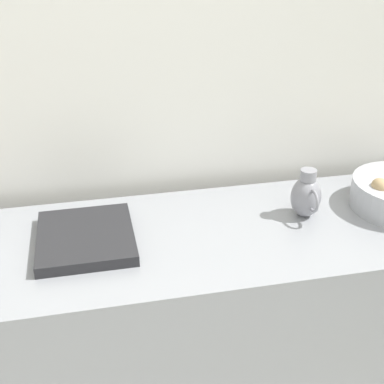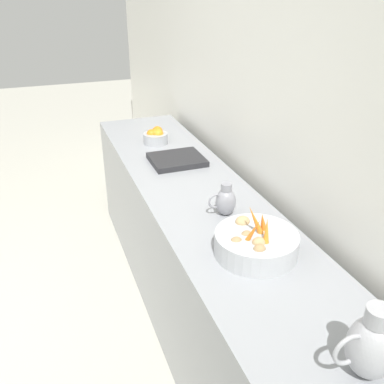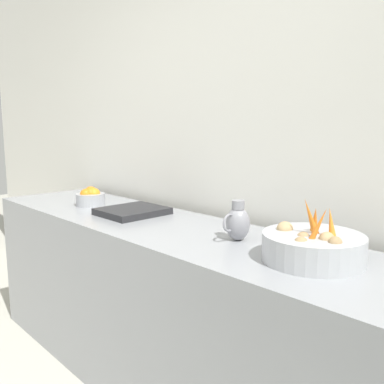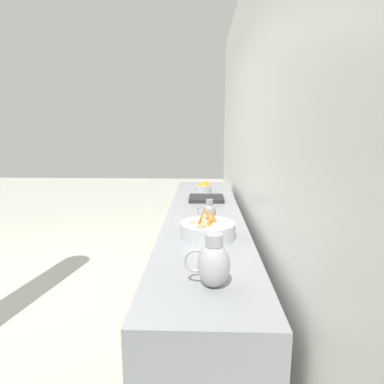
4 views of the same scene
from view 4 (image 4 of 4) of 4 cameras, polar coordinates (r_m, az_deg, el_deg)
ground_plane at (r=3.46m, az=-25.60°, el=-17.63°), size 14.79×14.79×0.00m
tile_wall_left at (r=2.23m, az=13.31°, el=8.12°), size 0.10×7.91×3.00m
prep_counter at (r=2.93m, az=2.05°, el=-12.25°), size 0.62×3.20×0.88m
vegetable_colander at (r=2.22m, az=2.66°, el=-6.41°), size 0.37×0.37×0.24m
orange_bowl at (r=3.69m, az=1.97°, el=0.78°), size 0.18×0.18×0.11m
metal_pitcher_tall at (r=1.56m, az=3.63°, el=-12.03°), size 0.21×0.15×0.25m
metal_pitcher_short at (r=2.57m, az=2.95°, el=-3.39°), size 0.15×0.10×0.17m
counter_sink_basin at (r=3.30m, az=2.48°, el=-1.10°), size 0.34×0.30×0.04m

